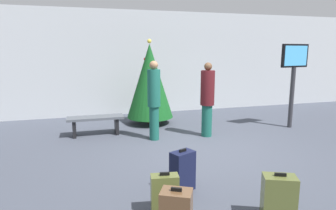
# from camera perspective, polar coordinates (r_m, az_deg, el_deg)

# --- Properties ---
(ground_plane) EXTENTS (16.00, 16.00, 0.00)m
(ground_plane) POSITION_cam_1_polar(r_m,az_deg,el_deg) (6.38, 6.75, -8.80)
(ground_plane) COLOR #424754
(back_wall) EXTENTS (16.00, 0.20, 3.39)m
(back_wall) POSITION_cam_1_polar(r_m,az_deg,el_deg) (10.06, -2.61, 8.21)
(back_wall) COLOR #B7BCC1
(back_wall) RESTS_ON ground_plane
(holiday_tree) EXTENTS (1.33, 1.33, 2.42)m
(holiday_tree) POSITION_cam_1_polar(r_m,az_deg,el_deg) (8.43, -3.57, 4.70)
(holiday_tree) COLOR #4C3319
(holiday_tree) RESTS_ON ground_plane
(flight_info_kiosk) EXTENTS (0.90, 0.23, 2.28)m
(flight_info_kiosk) POSITION_cam_1_polar(r_m,az_deg,el_deg) (8.64, 23.28, 6.33)
(flight_info_kiosk) COLOR #333338
(flight_info_kiosk) RESTS_ON ground_plane
(waiting_bench) EXTENTS (1.38, 0.44, 0.48)m
(waiting_bench) POSITION_cam_1_polar(r_m,az_deg,el_deg) (7.58, -13.89, -3.11)
(waiting_bench) COLOR #4C5159
(waiting_bench) RESTS_ON ground_plane
(traveller_0) EXTENTS (0.45, 0.45, 1.83)m
(traveller_0) POSITION_cam_1_polar(r_m,az_deg,el_deg) (7.23, 7.65, 1.39)
(traveller_0) COLOR #19594C
(traveller_0) RESTS_ON ground_plane
(traveller_1) EXTENTS (0.42, 0.42, 1.88)m
(traveller_1) POSITION_cam_1_polar(r_m,az_deg,el_deg) (6.88, -2.75, 1.33)
(traveller_1) COLOR #19594C
(traveller_1) RESTS_ON ground_plane
(suitcase_0) EXTENTS (0.38, 0.23, 0.57)m
(suitcase_0) POSITION_cam_1_polar(r_m,az_deg,el_deg) (3.99, -0.65, -16.95)
(suitcase_0) COLOR #59602D
(suitcase_0) RESTS_ON ground_plane
(suitcase_1) EXTENTS (0.46, 0.39, 0.64)m
(suitcase_1) POSITION_cam_1_polar(r_m,az_deg,el_deg) (4.05, 20.71, -16.67)
(suitcase_1) COLOR #59602D
(suitcase_1) RESTS_ON ground_plane
(suitcase_2) EXTENTS (0.41, 0.34, 0.65)m
(suitcase_2) POSITION_cam_1_polar(r_m,az_deg,el_deg) (4.56, 2.84, -12.68)
(suitcase_2) COLOR #141938
(suitcase_2) RESTS_ON ground_plane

